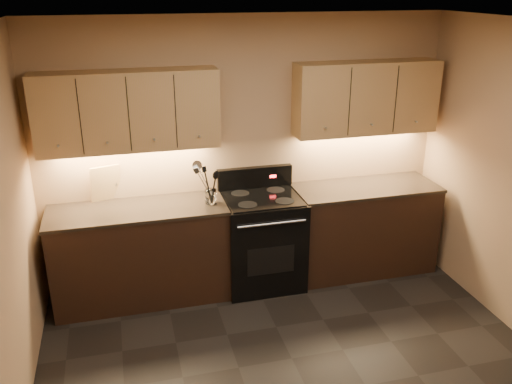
# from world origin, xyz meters

# --- Properties ---
(ceiling) EXTENTS (4.00, 4.00, 0.00)m
(ceiling) POSITION_xyz_m (0.00, 0.00, 2.60)
(ceiling) COLOR silver
(ceiling) RESTS_ON wall_back
(wall_back) EXTENTS (4.00, 0.04, 2.60)m
(wall_back) POSITION_xyz_m (0.00, 2.00, 1.30)
(wall_back) COLOR tan
(wall_back) RESTS_ON ground
(counter_left) EXTENTS (1.62, 0.62, 0.93)m
(counter_left) POSITION_xyz_m (-1.10, 1.70, 0.47)
(counter_left) COLOR black
(counter_left) RESTS_ON ground
(counter_right) EXTENTS (1.46, 0.62, 0.93)m
(counter_right) POSITION_xyz_m (1.18, 1.70, 0.47)
(counter_right) COLOR black
(counter_right) RESTS_ON ground
(stove) EXTENTS (0.76, 0.68, 1.14)m
(stove) POSITION_xyz_m (0.08, 1.68, 0.48)
(stove) COLOR black
(stove) RESTS_ON ground
(upper_cab_left) EXTENTS (1.60, 0.30, 0.70)m
(upper_cab_left) POSITION_xyz_m (-1.10, 1.85, 1.80)
(upper_cab_left) COLOR #AD7E56
(upper_cab_left) RESTS_ON wall_back
(upper_cab_right) EXTENTS (1.44, 0.30, 0.70)m
(upper_cab_right) POSITION_xyz_m (1.18, 1.85, 1.80)
(upper_cab_right) COLOR #AD7E56
(upper_cab_right) RESTS_ON wall_back
(outlet_plate) EXTENTS (0.08, 0.01, 0.12)m
(outlet_plate) POSITION_xyz_m (-1.30, 1.99, 1.12)
(outlet_plate) COLOR #B2B5BA
(outlet_plate) RESTS_ON wall_back
(utensil_crock) EXTENTS (0.13, 0.13, 0.13)m
(utensil_crock) POSITION_xyz_m (-0.42, 1.65, 0.99)
(utensil_crock) COLOR white
(utensil_crock) RESTS_ON counter_left
(cutting_board) EXTENTS (0.28, 0.14, 0.35)m
(cutting_board) POSITION_xyz_m (-1.36, 1.97, 1.10)
(cutting_board) COLOR #DCB476
(cutting_board) RESTS_ON counter_left
(black_spoon) EXTENTS (0.11, 0.12, 0.32)m
(black_spoon) POSITION_xyz_m (-0.42, 1.66, 1.10)
(black_spoon) COLOR black
(black_spoon) RESTS_ON utensil_crock
(black_turner) EXTENTS (0.16, 0.17, 0.37)m
(black_turner) POSITION_xyz_m (-0.42, 1.63, 1.12)
(black_turner) COLOR black
(black_turner) RESTS_ON utensil_crock
(steel_spatula) EXTENTS (0.26, 0.11, 0.39)m
(steel_spatula) POSITION_xyz_m (-0.39, 1.66, 1.14)
(steel_spatula) COLOR silver
(steel_spatula) RESTS_ON utensil_crock
(steel_skimmer) EXTENTS (0.25, 0.17, 0.41)m
(steel_skimmer) POSITION_xyz_m (-0.38, 1.65, 1.15)
(steel_skimmer) COLOR silver
(steel_skimmer) RESTS_ON utensil_crock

